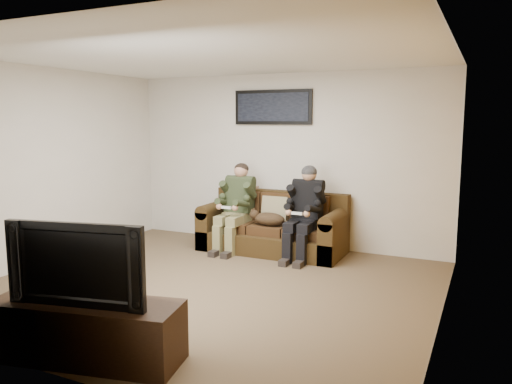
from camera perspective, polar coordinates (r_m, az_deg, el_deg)
The scene contains 16 objects.
floor at distance 5.88m, azimuth -5.29°, elevation -10.70°, with size 5.00×5.00×0.00m, color brown.
ceiling at distance 5.61m, azimuth -5.64°, elevation 15.30°, with size 5.00×5.00×0.00m, color silver.
wall_back at distance 7.62m, azimuth 3.22°, elevation 3.63°, with size 5.00×5.00×0.00m, color beige.
wall_front at distance 3.86m, azimuth -22.74°, elevation -1.40°, with size 5.00×5.00×0.00m, color beige.
wall_left at distance 7.20m, azimuth -22.86°, elevation 2.75°, with size 4.50×4.50×0.00m, color beige.
wall_right at distance 4.84m, azimuth 20.94°, elevation 0.51°, with size 4.50×4.50×0.00m, color beige.
accent_wall_right at distance 4.84m, azimuth 20.82°, elevation 0.52°, with size 4.50×4.50×0.00m, color #B67112.
sofa at distance 7.36m, azimuth 2.08°, elevation -4.22°, with size 2.08×0.90×0.85m.
throw_pillow at distance 7.34m, azimuth 2.21°, elevation -2.00°, with size 0.40×0.11×0.38m, color #92845F.
throw_blanket at distance 7.76m, azimuth -1.42°, elevation 0.40°, with size 0.43×0.21×0.08m, color tan.
person_left at distance 7.36m, azimuth -2.28°, elevation -1.15°, with size 0.51×0.87×1.27m.
person_right at distance 6.94m, azimuth 5.60°, elevation -1.72°, with size 0.51×0.86×1.28m.
cat at distance 7.10m, azimuth 1.36°, elevation -3.06°, with size 0.66×0.26×0.24m.
framed_poster at distance 7.63m, azimuth 1.92°, elevation 9.66°, with size 1.25×0.05×0.52m.
tv_stand at distance 4.34m, azimuth -18.79°, elevation -14.76°, with size 1.53×0.49×0.48m, color black.
television at distance 4.15m, azimuth -19.15°, elevation -7.47°, with size 1.14×0.15×0.66m, color black.
Camera 1 is at (2.84, -4.79, 1.90)m, focal length 35.00 mm.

